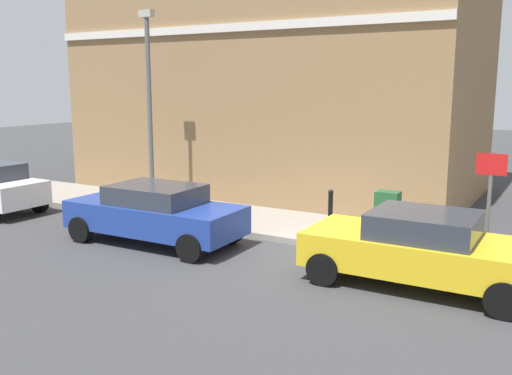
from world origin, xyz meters
The scene contains 9 objects.
ground centered at (0.00, 0.00, 0.00)m, with size 80.00×80.00×0.00m, color #38383A.
sidewalk centered at (1.82, 6.00, 0.07)m, with size 2.76×30.00×0.15m, color gray.
corner_building centered at (6.97, 4.67, 4.77)m, with size 7.65×13.35×9.54m.
car_yellow centered at (-0.84, -2.39, 0.75)m, with size 1.99×4.31×1.44m.
car_blue centered at (-1.08, 3.88, 0.75)m, with size 1.95×4.38×1.43m.
utility_cabinet centered at (1.60, -0.99, 0.68)m, with size 0.46×0.61×1.15m.
bollard_near_cabinet centered at (1.70, 0.51, 0.70)m, with size 0.14×0.14×1.04m.
street_sign centered at (0.90, -3.31, 1.66)m, with size 0.08×0.60×2.30m.
lamppost centered at (1.55, 6.21, 3.30)m, with size 0.20×0.44×5.72m.
Camera 1 is at (-11.28, -4.86, 3.80)m, focal length 39.58 mm.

